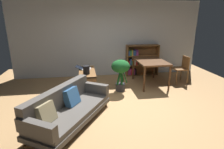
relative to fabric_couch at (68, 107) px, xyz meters
The scene contains 10 objects.
ground_plane 1.44m from the fabric_couch, 21.61° to the left, with size 8.16×8.16×0.00m, color tan.
back_wall_panel 3.61m from the fabric_couch, 68.00° to the left, with size 6.80×0.10×2.70m, color silver.
fabric_couch is the anchor object (origin of this frame).
media_console 1.75m from the fabric_couch, 74.96° to the left, with size 0.47×1.20×0.62m.
open_laptop 1.96m from the fabric_couch, 78.91° to the left, with size 0.49×0.38×0.10m.
desk_speaker 1.51m from the fabric_couch, 72.67° to the left, with size 0.18×0.18×0.23m.
potted_floor_plant 2.12m from the fabric_couch, 47.24° to the left, with size 0.54×0.54×0.95m.
dining_table 3.18m from the fabric_couch, 38.21° to the left, with size 0.88×1.32×0.81m.
dining_chair_near 4.10m from the fabric_couch, 28.70° to the left, with size 0.43×0.45×0.89m.
bookshelf 3.92m from the fabric_couch, 51.03° to the left, with size 1.22×0.29×1.14m.
Camera 1 is at (-0.93, -4.07, 2.13)m, focal length 29.73 mm.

